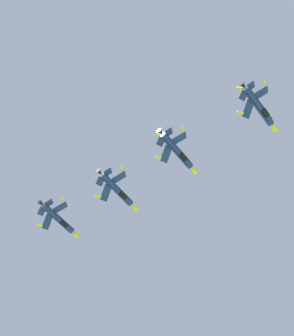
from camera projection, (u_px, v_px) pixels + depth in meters
The scene contains 4 objects.
fighter_jet_lead at pixel (59, 219), 162.99m from camera, with size 8.82×15.93×6.01m.
fighter_jet_left_wing at pixel (117, 190), 152.04m from camera, with size 8.56×15.93×6.37m.
fighter_jet_right_wing at pixel (177, 151), 145.82m from camera, with size 8.64×15.93×6.25m.
fighter_jet_left_outer at pixel (259, 107), 137.94m from camera, with size 8.56×15.93×6.37m.
Camera 1 is at (5.30, -6.63, 1.59)m, focal length 62.86 mm.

